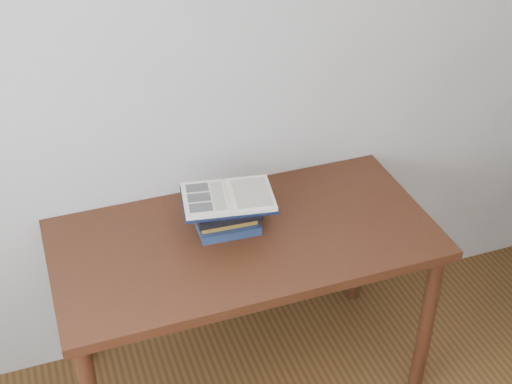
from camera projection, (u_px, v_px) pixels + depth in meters
name	position (u px, v px, depth m)	size (l,w,h in m)	color
room_shell	(450.00, 331.00, 1.15)	(3.54, 3.54, 2.62)	silver
desk	(245.00, 255.00, 2.78)	(1.47, 0.73, 0.79)	#431E10
book_stack	(226.00, 213.00, 2.73)	(0.25, 0.20, 0.13)	#172745
open_book	(228.00, 198.00, 2.68)	(0.38, 0.29, 0.03)	black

